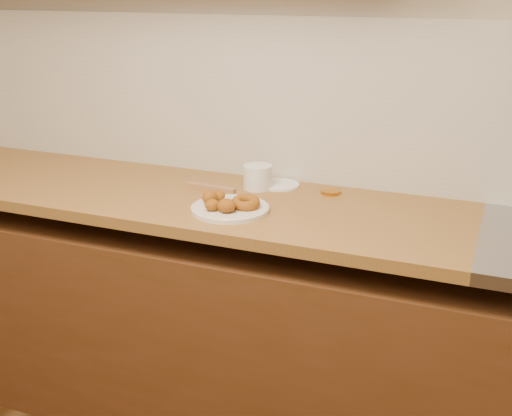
% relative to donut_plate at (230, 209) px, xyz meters
% --- Properties ---
extents(wall_back, '(4.00, 0.02, 2.70)m').
position_rel_donut_plate_xyz_m(wall_back, '(0.27, 0.42, 0.44)').
color(wall_back, tan).
rests_on(wall_back, ground).
extents(base_cabinet, '(3.60, 0.60, 0.77)m').
position_rel_donut_plate_xyz_m(base_cabinet, '(0.27, 0.11, -0.52)').
color(base_cabinet, '#552D19').
rests_on(base_cabinet, floor).
extents(butcher_block, '(2.30, 0.62, 0.04)m').
position_rel_donut_plate_xyz_m(butcher_block, '(-0.38, 0.11, -0.03)').
color(butcher_block, olive).
rests_on(butcher_block, base_cabinet).
extents(backsplash, '(3.60, 0.02, 0.60)m').
position_rel_donut_plate_xyz_m(backsplash, '(0.27, 0.41, 0.29)').
color(backsplash, '#B9B3A6').
rests_on(backsplash, wall_back).
extents(donut_plate, '(0.26, 0.26, 0.01)m').
position_rel_donut_plate_xyz_m(donut_plate, '(0.00, 0.00, 0.00)').
color(donut_plate, beige).
rests_on(donut_plate, butcher_block).
extents(ring_donut, '(0.13, 0.13, 0.04)m').
position_rel_donut_plate_xyz_m(ring_donut, '(0.05, 0.01, 0.02)').
color(ring_donut, '#94581D').
rests_on(ring_donut, donut_plate).
extents(fried_dough_chunks, '(0.16, 0.16, 0.05)m').
position_rel_donut_plate_xyz_m(fried_dough_chunks, '(-0.04, -0.02, 0.03)').
color(fried_dough_chunks, '#94581D').
rests_on(fried_dough_chunks, donut_plate).
extents(plastic_tub, '(0.11, 0.11, 0.09)m').
position_rel_donut_plate_xyz_m(plastic_tub, '(-0.01, 0.26, 0.04)').
color(plastic_tub, silver).
rests_on(plastic_tub, butcher_block).
extents(tub_lid, '(0.17, 0.17, 0.01)m').
position_rel_donut_plate_xyz_m(tub_lid, '(0.06, 0.32, -0.00)').
color(tub_lid, white).
rests_on(tub_lid, butcher_block).
extents(brass_jar_lid, '(0.08, 0.08, 0.01)m').
position_rel_donut_plate_xyz_m(brass_jar_lid, '(0.26, 0.30, -0.00)').
color(brass_jar_lid, '#BE7A20').
rests_on(brass_jar_lid, butcher_block).
extents(wooden_utensil, '(0.20, 0.04, 0.02)m').
position_rel_donut_plate_xyz_m(wooden_utensil, '(-0.16, 0.18, 0.00)').
color(wooden_utensil, '#956741').
rests_on(wooden_utensil, butcher_block).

